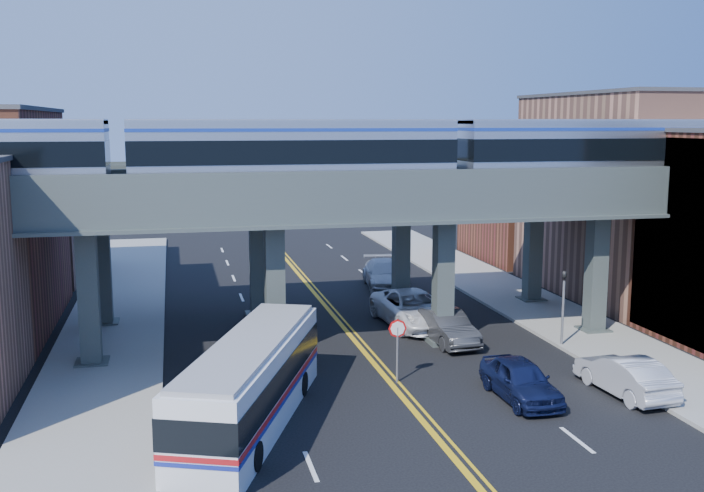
{
  "coord_description": "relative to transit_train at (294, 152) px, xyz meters",
  "views": [
    {
      "loc": [
        -8.37,
        -26.43,
        10.5
      ],
      "look_at": [
        -0.37,
        8.26,
        4.82
      ],
      "focal_mm": 40.0,
      "sensor_mm": 36.0,
      "label": 1
    }
  ],
  "objects": [
    {
      "name": "ground",
      "position": [
        3.04,
        -8.0,
        -9.15
      ],
      "size": [
        120.0,
        120.0,
        0.0
      ],
      "primitive_type": "plane",
      "color": "black",
      "rests_on": "ground"
    },
    {
      "name": "sidewalk_west",
      "position": [
        -8.46,
        2.0,
        -9.07
      ],
      "size": [
        5.0,
        70.0,
        0.16
      ],
      "primitive_type": "cube",
      "color": "gray",
      "rests_on": "ground"
    },
    {
      "name": "sidewalk_east",
      "position": [
        14.54,
        2.0,
        -9.07
      ],
      "size": [
        5.0,
        70.0,
        0.16
      ],
      "primitive_type": "cube",
      "color": "gray",
      "rests_on": "ground"
    },
    {
      "name": "building_west_c",
      "position": [
        -15.46,
        21.0,
        -5.15
      ],
      "size": [
        8.0,
        10.0,
        8.0
      ],
      "primitive_type": "cube",
      "color": "#9F6752",
      "rests_on": "ground"
    },
    {
      "name": "building_east_b",
      "position": [
        21.54,
        8.0,
        -3.15
      ],
      "size": [
        8.0,
        14.0,
        12.0
      ],
      "primitive_type": "cube",
      "color": "#9F6752",
      "rests_on": "ground"
    },
    {
      "name": "building_east_c",
      "position": [
        21.54,
        21.0,
        -4.65
      ],
      "size": [
        8.0,
        10.0,
        9.0
      ],
      "primitive_type": "cube",
      "color": "brown",
      "rests_on": "ground"
    },
    {
      "name": "mural_panel",
      "position": [
        17.59,
        -4.0,
        -4.4
      ],
      "size": [
        0.1,
        9.5,
        9.5
      ],
      "primitive_type": "cube",
      "color": "teal",
      "rests_on": "ground"
    },
    {
      "name": "elevated_viaduct_near",
      "position": [
        3.04,
        0.0,
        -2.67
      ],
      "size": [
        52.0,
        3.6,
        7.4
      ],
      "color": "#414C48",
      "rests_on": "ground"
    },
    {
      "name": "elevated_viaduct_far",
      "position": [
        3.04,
        7.0,
        -2.67
      ],
      "size": [
        52.0,
        3.6,
        7.4
      ],
      "color": "#414C48",
      "rests_on": "ground"
    },
    {
      "name": "transit_train",
      "position": [
        0.0,
        0.0,
        0.0
      ],
      "size": [
        44.18,
        2.77,
        3.22
      ],
      "color": "black",
      "rests_on": "elevated_viaduct_near"
    },
    {
      "name": "stop_sign",
      "position": [
        3.34,
        -5.0,
        -7.39
      ],
      "size": [
        0.76,
        0.09,
        2.63
      ],
      "color": "slate",
      "rests_on": "ground"
    },
    {
      "name": "traffic_signal",
      "position": [
        12.24,
        -2.0,
        -6.84
      ],
      "size": [
        0.15,
        0.18,
        4.1
      ],
      "color": "slate",
      "rests_on": "ground"
    },
    {
      "name": "transit_bus",
      "position": [
        -2.88,
        -8.19,
        -7.66
      ],
      "size": [
        6.45,
        11.36,
        2.89
      ],
      "rotation": [
        0.0,
        0.0,
        1.19
      ],
      "color": "silver",
      "rests_on": "ground"
    },
    {
      "name": "car_lane_a",
      "position": [
        7.36,
        -7.99,
        -8.37
      ],
      "size": [
        1.88,
        4.58,
        1.56
      ],
      "primitive_type": "imported",
      "rotation": [
        0.0,
        0.0,
        0.01
      ],
      "color": "#0F1538",
      "rests_on": "ground"
    },
    {
      "name": "car_lane_b",
      "position": [
        7.25,
        -0.02,
        -8.36
      ],
      "size": [
        1.96,
        4.85,
        1.57
      ],
      "primitive_type": "imported",
      "rotation": [
        0.0,
        0.0,
        0.06
      ],
      "color": "#2B2B2D",
      "rests_on": "ground"
    },
    {
      "name": "car_lane_c",
      "position": [
        6.66,
        3.36,
        -8.25
      ],
      "size": [
        3.43,
        6.65,
        1.79
      ],
      "primitive_type": "imported",
      "rotation": [
        0.0,
        0.0,
        0.07
      ],
      "color": "silver",
      "rests_on": "ground"
    },
    {
      "name": "car_lane_d",
      "position": [
        7.7,
        12.68,
        -8.27
      ],
      "size": [
        3.19,
        6.31,
        1.76
      ],
      "primitive_type": "imported",
      "rotation": [
        0.0,
        0.0,
        -0.12
      ],
      "color": "#B8B8BD",
      "rests_on": "ground"
    },
    {
      "name": "car_parked_curb",
      "position": [
        11.54,
        -8.37,
        -8.37
      ],
      "size": [
        1.97,
        4.81,
        1.55
      ],
      "primitive_type": "imported",
      "rotation": [
        0.0,
        0.0,
        3.21
      ],
      "color": "#B7B7BC",
      "rests_on": "ground"
    }
  ]
}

